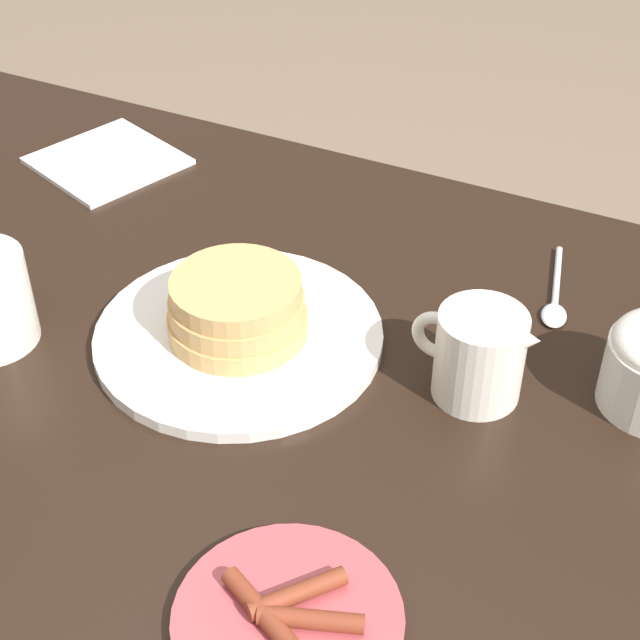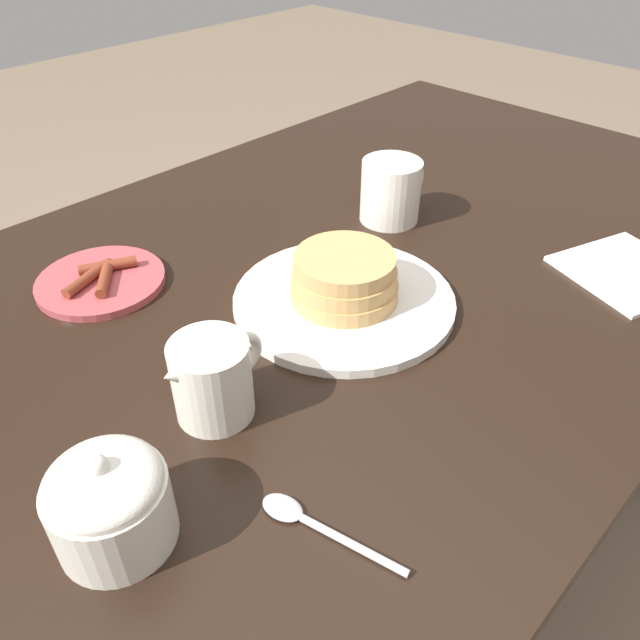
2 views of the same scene
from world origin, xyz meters
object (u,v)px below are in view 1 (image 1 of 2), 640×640
creamer_pitcher (480,354)px  side_plate_bacon (288,618)px  pancake_plate (238,321)px  napkin (108,161)px  spoon (555,300)px

creamer_pitcher → side_plate_bacon: bearing=82.4°
pancake_plate → napkin: bearing=-35.5°
side_plate_bacon → creamer_pitcher: creamer_pitcher is taller
side_plate_bacon → creamer_pitcher: bearing=-97.6°
spoon → napkin: bearing=-3.4°
napkin → spoon: (-0.57, 0.03, 0.00)m
pancake_plate → napkin: (0.31, -0.22, -0.02)m
side_plate_bacon → pancake_plate: bearing=-53.8°
napkin → spoon: size_ratio=1.42×
spoon → creamer_pitcher: bearing=80.1°
creamer_pitcher → napkin: (0.54, -0.19, -0.04)m
pancake_plate → napkin: pancake_plate is taller
pancake_plate → side_plate_bacon: size_ratio=1.67×
creamer_pitcher → napkin: bearing=-19.7°
napkin → side_plate_bacon: bearing=136.3°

